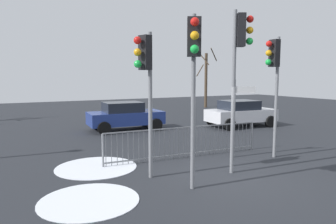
% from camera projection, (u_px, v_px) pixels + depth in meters
% --- Properties ---
extents(ground_plane, '(60.00, 60.00, 0.00)m').
position_uv_depth(ground_plane, '(230.00, 177.00, 8.78)').
color(ground_plane, '#26282D').
extents(traffic_light_mid_right, '(0.52, 0.41, 4.61)m').
position_uv_depth(traffic_light_mid_right, '(239.00, 55.00, 8.76)').
color(traffic_light_mid_right, slate).
rests_on(traffic_light_mid_right, ground).
extents(traffic_light_rear_left, '(0.57, 0.33, 4.11)m').
position_uv_depth(traffic_light_rear_left, '(274.00, 70.00, 10.53)').
color(traffic_light_rear_left, slate).
rests_on(traffic_light_rear_left, ground).
extents(traffic_light_foreground_right, '(0.56, 0.37, 3.96)m').
position_uv_depth(traffic_light_foreground_right, '(146.00, 72.00, 8.31)').
color(traffic_light_foreground_right, slate).
rests_on(traffic_light_foreground_right, ground).
extents(traffic_light_rear_right, '(0.42, 0.51, 4.25)m').
position_uv_depth(traffic_light_rear_right, '(194.00, 62.00, 7.36)').
color(traffic_light_rear_right, slate).
rests_on(traffic_light_rear_right, ground).
extents(direction_sign_post, '(0.74, 0.34, 2.69)m').
position_uv_depth(direction_sign_post, '(236.00, 114.00, 10.74)').
color(direction_sign_post, slate).
rests_on(direction_sign_post, ground).
extents(pedestrian_guard_railing, '(5.80, 0.39, 1.07)m').
position_uv_depth(pedestrian_guard_railing, '(186.00, 142.00, 10.82)').
color(pedestrian_guard_railing, slate).
rests_on(pedestrian_guard_railing, ground).
extents(car_blue_trailing, '(3.88, 2.09, 1.47)m').
position_uv_depth(car_blue_trailing, '(125.00, 116.00, 16.30)').
color(car_blue_trailing, navy).
rests_on(car_blue_trailing, ground).
extents(car_white_far, '(3.91, 2.15, 1.47)m').
position_uv_depth(car_white_far, '(240.00, 113.00, 17.46)').
color(car_white_far, silver).
rests_on(car_white_far, ground).
extents(bare_tree_right, '(1.90, 1.91, 5.24)m').
position_uv_depth(bare_tree_right, '(206.00, 79.00, 28.14)').
color(bare_tree_right, '#473828').
rests_on(bare_tree_right, ground).
extents(snow_patch_kerb, '(2.48, 2.48, 0.01)m').
position_uv_depth(snow_patch_kerb, '(96.00, 167.00, 9.67)').
color(snow_patch_kerb, white).
rests_on(snow_patch_kerb, ground).
extents(snow_patch_island, '(2.26, 2.26, 0.01)m').
position_uv_depth(snow_patch_island, '(89.00, 201.00, 7.08)').
color(snow_patch_island, white).
rests_on(snow_patch_island, ground).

